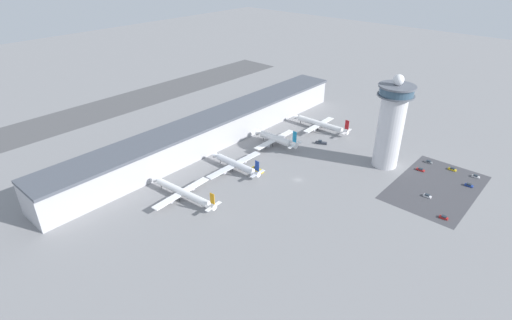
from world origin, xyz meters
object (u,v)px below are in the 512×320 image
(car_blue_compact, at_px, (444,217))
(car_grey_coupe, at_px, (476,176))
(airplane_gate_delta, at_px, (320,124))
(car_red_hatchback, at_px, (452,169))
(car_navy_sedan, at_px, (469,185))
(car_silver_sedan, at_px, (420,170))
(service_truck_fuel, at_px, (321,143))
(airplane_gate_bravo, at_px, (236,164))
(car_green_van, at_px, (429,162))
(airplane_gate_charlie, at_px, (276,139))
(car_yellow_taxi, at_px, (427,196))
(control_tower, at_px, (391,123))
(service_truck_catering, at_px, (257,170))
(airplane_gate_alpha, at_px, (183,193))

(car_blue_compact, bearing_deg, car_grey_coupe, 0.15)
(airplane_gate_delta, xyz_separation_m, car_red_hatchback, (2.49, -91.11, -3.38))
(car_navy_sedan, bearing_deg, car_silver_sedan, 91.37)
(car_blue_compact, height_order, car_navy_sedan, car_navy_sedan)
(service_truck_fuel, height_order, car_navy_sedan, service_truck_fuel)
(airplane_gate_bravo, xyz_separation_m, car_green_van, (84.57, -81.33, -3.37))
(airplane_gate_charlie, xyz_separation_m, service_truck_fuel, (21.35, -21.47, -3.51))
(airplane_gate_charlie, height_order, car_red_hatchback, airplane_gate_charlie)
(car_yellow_taxi, bearing_deg, airplane_gate_bravo, 116.24)
(control_tower, height_order, airplane_gate_delta, control_tower)
(car_grey_coupe, height_order, car_green_van, car_grey_coupe)
(service_truck_fuel, xyz_separation_m, car_red_hatchback, (21.92, -77.40, -0.26))
(control_tower, bearing_deg, car_yellow_taxi, -117.97)
(airplane_gate_bravo, height_order, airplane_gate_charlie, airplane_gate_charlie)
(airplane_gate_delta, distance_m, car_grey_coupe, 103.98)
(service_truck_fuel, relative_size, car_blue_compact, 1.88)
(car_blue_compact, bearing_deg, car_red_hatchback, 14.08)
(car_red_hatchback, bearing_deg, airplane_gate_bravo, 131.73)
(service_truck_fuel, height_order, car_blue_compact, service_truck_fuel)
(service_truck_fuel, bearing_deg, airplane_gate_charlie, 134.84)
(airplane_gate_bravo, distance_m, car_red_hatchback, 127.57)
(service_truck_catering, xyz_separation_m, service_truck_fuel, (55.11, -7.71, -0.05))
(car_silver_sedan, bearing_deg, car_yellow_taxi, -151.47)
(car_red_hatchback, bearing_deg, car_navy_sedan, -133.78)
(airplane_gate_alpha, bearing_deg, car_blue_compact, -55.81)
(service_truck_catering, xyz_separation_m, car_red_hatchback, (77.03, -85.11, -0.31))
(car_silver_sedan, distance_m, car_grey_coupe, 29.71)
(airplane_gate_alpha, xyz_separation_m, car_red_hatchback, (124.50, -94.57, -3.25))
(car_blue_compact, bearing_deg, service_truck_fuel, 71.87)
(airplane_gate_charlie, distance_m, car_silver_sedan, 90.35)
(airplane_gate_delta, height_order, car_navy_sedan, airplane_gate_delta)
(service_truck_fuel, height_order, car_grey_coupe, service_truck_fuel)
(airplane_gate_delta, bearing_deg, airplane_gate_charlie, 169.22)
(car_blue_compact, xyz_separation_m, car_red_hatchback, (51.49, 12.91, 0.04))
(car_navy_sedan, xyz_separation_m, car_green_van, (12.03, 26.72, -0.05))
(airplane_gate_alpha, bearing_deg, service_truck_catering, -11.27)
(car_blue_compact, xyz_separation_m, car_yellow_taxi, (13.42, 13.10, 0.02))
(car_silver_sedan, bearing_deg, service_truck_catering, 131.94)
(car_blue_compact, bearing_deg, car_silver_sedan, 34.78)
(airplane_gate_charlie, relative_size, service_truck_catering, 4.73)
(airplane_gate_bravo, relative_size, car_yellow_taxi, 10.20)
(airplane_gate_charlie, relative_size, car_yellow_taxi, 9.35)
(car_navy_sedan, bearing_deg, control_tower, 100.18)
(control_tower, relative_size, car_red_hatchback, 12.26)
(airplane_gate_charlie, bearing_deg, car_navy_sedan, -74.54)
(airplane_gate_delta, distance_m, car_yellow_taxi, 97.70)
(car_silver_sedan, relative_size, car_yellow_taxi, 1.19)
(service_truck_catering, relative_size, car_silver_sedan, 1.67)
(airplane_gate_delta, relative_size, car_yellow_taxi, 10.89)
(car_navy_sedan, xyz_separation_m, car_red_hatchback, (12.35, 12.89, -0.02))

